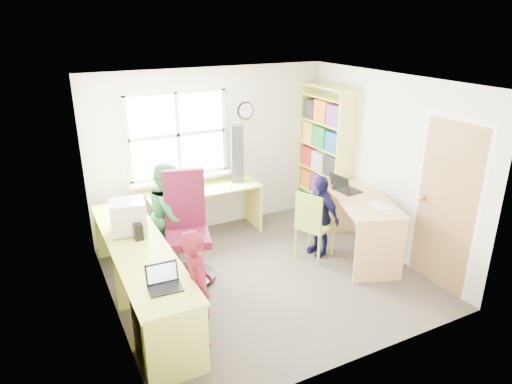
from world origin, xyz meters
The scene contains 19 objects.
room centered at (0.01, 0.10, 1.22)m, with size 3.64×3.44×2.44m.
l_desk centered at (-1.31, -0.28, 0.46)m, with size 2.38×2.95×0.75m.
right_desk centered at (1.40, -0.06, 0.60)m, with size 1.10×1.58×0.83m.
bookshelf centered at (1.65, 1.19, 1.00)m, with size 0.30×1.02×2.10m.
swivel_chair centered at (-0.83, 0.46, 0.58)m, with size 0.76×0.76×1.35m.
wooden_chair centered at (0.78, 0.14, 0.51)m, with size 0.54×0.54×0.95m.
crt_monitor centered at (-1.51, 0.46, 0.94)m, with size 0.43×0.40×0.38m.
laptop_left centered at (-1.48, -0.81, 0.80)m, with size 0.31×0.27×0.21m.
laptop_right centered at (1.32, 0.24, 0.89)m, with size 0.33×0.39×0.25m.
speaker_a centered at (-1.46, 0.23, 0.84)m, with size 0.10×0.10×0.19m.
speaker_b centered at (-1.49, 0.87, 0.85)m, with size 0.10×0.10×0.19m.
cd_tower centered at (0.30, 1.46, 1.18)m, with size 0.20×0.19×0.86m.
game_box centered at (1.36, 0.49, 0.86)m, with size 0.31×0.31×0.06m.
paper_a centered at (-1.38, -0.46, 0.75)m, with size 0.23×0.30×0.00m.
paper_b centered at (1.41, -0.38, 0.84)m, with size 0.23×0.32×0.00m.
potted_plant centered at (-0.56, 1.44, 0.89)m, with size 0.16×0.13×0.28m, color #307934.
person_red centered at (-1.15, -0.78, 0.62)m, with size 0.45×0.30×1.23m, color maroon.
person_green centered at (-0.93, 0.83, 0.69)m, with size 0.67×0.53×1.39m, color #317A3E.
person_navy centered at (0.94, 0.22, 0.56)m, with size 0.66×0.27×1.12m, color #121339.
Camera 1 is at (-2.34, -4.37, 3.05)m, focal length 32.00 mm.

